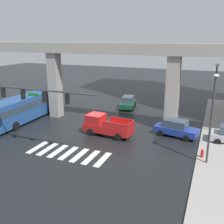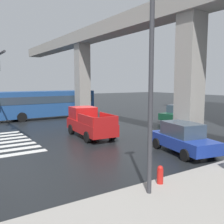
# 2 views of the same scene
# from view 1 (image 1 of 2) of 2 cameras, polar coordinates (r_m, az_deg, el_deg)

# --- Properties ---
(ground_plane) EXTENTS (120.00, 120.00, 0.00)m
(ground_plane) POSITION_cam_1_polar(r_m,az_deg,el_deg) (27.94, -3.26, -4.26)
(ground_plane) COLOR black
(crosswalk_stripes) EXTENTS (7.15, 2.80, 0.01)m
(crosswalk_stripes) POSITION_cam_1_polar(r_m,az_deg,el_deg) (23.12, -9.64, -8.98)
(crosswalk_stripes) COLOR silver
(crosswalk_stripes) RESTS_ON ground
(elevated_overpass) EXTENTS (49.26, 1.83, 9.21)m
(elevated_overpass) POSITION_cam_1_polar(r_m,az_deg,el_deg) (29.10, -0.82, 12.13)
(elevated_overpass) COLOR #9E9991
(elevated_overpass) RESTS_ON ground
(sidewalk_east) EXTENTS (4.00, 36.00, 0.15)m
(sidewalk_east) POSITION_cam_1_polar(r_m,az_deg,el_deg) (27.41, 23.26, -5.87)
(sidewalk_east) COLOR #9E9991
(sidewalk_east) RESTS_ON ground
(pickup_truck) EXTENTS (5.23, 2.39, 2.08)m
(pickup_truck) POSITION_cam_1_polar(r_m,az_deg,el_deg) (26.58, -1.43, -3.06)
(pickup_truck) COLOR red
(pickup_truck) RESTS_ON ground
(city_bus) EXTENTS (2.99, 10.86, 2.99)m
(city_bus) POSITION_cam_1_polar(r_m,az_deg,el_deg) (32.52, -19.11, 0.99)
(city_bus) COLOR #234C8C
(city_bus) RESTS_ON ground
(sedan_blue) EXTENTS (4.55, 2.55, 1.72)m
(sedan_blue) POSITION_cam_1_polar(r_m,az_deg,el_deg) (27.05, 14.06, -3.52)
(sedan_blue) COLOR #1E3899
(sedan_blue) RESTS_ON ground
(sedan_dark_green) EXTENTS (2.47, 4.53, 1.72)m
(sedan_dark_green) POSITION_cam_1_polar(r_m,az_deg,el_deg) (36.75, 3.56, 2.16)
(sedan_dark_green) COLOR #14472D
(sedan_dark_green) RESTS_ON ground
(traffic_signal_mast) EXTENTS (10.89, 0.32, 6.20)m
(traffic_signal_mast) POSITION_cam_1_polar(r_m,az_deg,el_deg) (23.44, -19.35, 2.77)
(traffic_signal_mast) COLOR #38383D
(traffic_signal_mast) RESTS_ON ground
(street_lamp_near_corner) EXTENTS (0.44, 0.70, 7.24)m
(street_lamp_near_corner) POSITION_cam_1_polar(r_m,az_deg,el_deg) (20.69, 21.40, 0.50)
(street_lamp_near_corner) COLOR #38383D
(street_lamp_near_corner) RESTS_ON ground
(street_lamp_mid_block) EXTENTS (0.44, 0.70, 7.24)m
(street_lamp_mid_block) POSITION_cam_1_polar(r_m,az_deg,el_deg) (28.62, 21.83, 4.58)
(street_lamp_mid_block) COLOR #38383D
(street_lamp_mid_block) RESTS_ON ground
(fire_hydrant) EXTENTS (0.24, 0.24, 0.85)m
(fire_hydrant) POSITION_cam_1_polar(r_m,az_deg,el_deg) (22.91, 19.39, -8.80)
(fire_hydrant) COLOR red
(fire_hydrant) RESTS_ON ground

